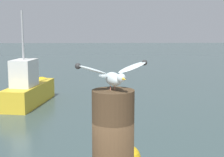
{
  "coord_description": "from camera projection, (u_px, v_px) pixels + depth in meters",
  "views": [
    {
      "loc": [
        -0.93,
        -3.15,
        3.23
      ],
      "look_at": [
        -0.83,
        -0.33,
        2.79
      ],
      "focal_mm": 56.13,
      "sensor_mm": 36.0,
      "label": 1
    }
  ],
  "objects": [
    {
      "name": "seagull",
      "position": [
        113.0,
        75.0,
        2.6
      ],
      "size": [
        0.57,
        0.38,
        0.22
      ],
      "color": "#C67360",
      "rests_on": "mooring_post"
    },
    {
      "name": "boat_yellow",
      "position": [
        31.0,
        88.0,
        14.5
      ],
      "size": [
        1.67,
        4.33,
        3.78
      ],
      "color": "yellow",
      "rests_on": "ground_plane"
    }
  ]
}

